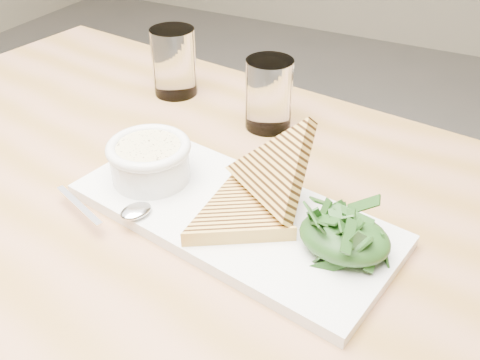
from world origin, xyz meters
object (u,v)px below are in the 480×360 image
at_px(glass_near, 174,62).
at_px(platter, 233,214).
at_px(table_top, 152,202).
at_px(soup_bowl, 150,165).
at_px(glass_far, 269,94).

bearing_deg(glass_near, platter, -46.25).
xyz_separation_m(table_top, soup_bowl, (-0.00, 0.01, 0.06)).
bearing_deg(platter, glass_near, 133.75).
bearing_deg(glass_near, glass_far, -9.99).
height_order(table_top, soup_bowl, soup_bowl).
bearing_deg(soup_bowl, table_top, -79.43).
distance_m(platter, glass_far, 0.26).
distance_m(table_top, soup_bowl, 0.06).
distance_m(platter, glass_near, 0.39).
bearing_deg(glass_far, soup_bowl, -106.45).
bearing_deg(soup_bowl, platter, -4.58).
xyz_separation_m(soup_bowl, glass_near, (-0.14, 0.27, 0.02)).
bearing_deg(glass_far, platter, -75.37).
height_order(platter, glass_near, glass_near).
bearing_deg(soup_bowl, glass_near, 116.70).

